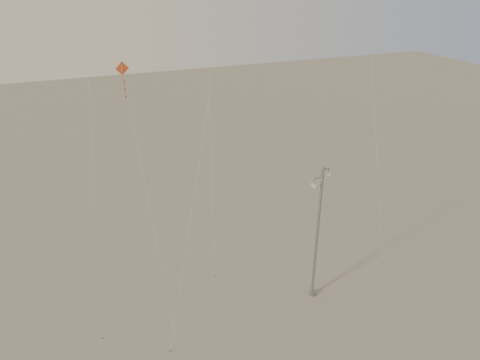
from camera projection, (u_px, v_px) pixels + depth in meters
name	position (u px, v px, depth m)	size (l,w,h in m)	color
ground	(287.00, 336.00, 28.89)	(160.00, 160.00, 0.00)	gray
street_lamp	(317.00, 231.00, 30.35)	(1.58, 0.71, 9.67)	gray
kite_1	(224.00, 8.00, 24.68)	(6.46, 5.06, 23.78)	#332F2B
kite_3	(140.00, 158.00, 21.86)	(1.37, 3.83, 16.99)	#963215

